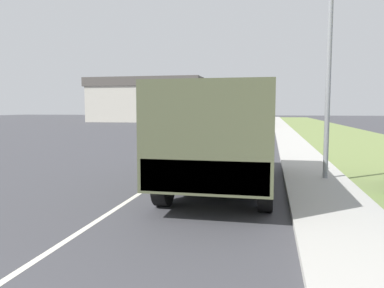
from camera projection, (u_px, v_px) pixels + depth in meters
ground_plane at (240, 129)px, 39.95m from camera, size 180.00×180.00×0.00m
lane_centre_stripe at (240, 129)px, 39.95m from camera, size 0.12×120.00×0.00m
sidewalk_right at (283, 129)px, 39.02m from camera, size 1.80×120.00×0.12m
grass_strip_right at (328, 130)px, 38.13m from camera, size 7.00×120.00×0.02m
military_truck at (226, 130)px, 9.96m from camera, size 2.48×6.84×2.74m
car_nearest_ahead at (195, 132)px, 23.74m from camera, size 1.84×4.42×1.40m
car_second_ahead at (208, 126)px, 31.40m from camera, size 1.75×4.14×1.58m
car_third_ahead at (258, 121)px, 44.59m from camera, size 1.90×4.62×1.61m
car_fourth_ahead at (262, 119)px, 52.30m from camera, size 1.77×4.28×1.63m
car_farthest_ahead at (240, 118)px, 61.12m from camera, size 1.88×4.21×1.50m
lamp_post at (321, 43)px, 10.51m from camera, size 1.69×0.24×6.37m
building_distant at (148, 100)px, 63.44m from camera, size 19.18×10.01×7.25m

